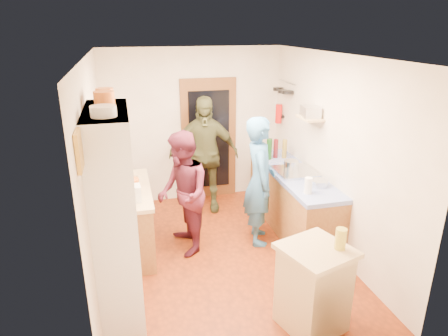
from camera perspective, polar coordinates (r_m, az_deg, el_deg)
name	(u,v)px	position (r m, az deg, el deg)	size (l,w,h in m)	color
floor	(223,255)	(5.53, -0.21, -12.27)	(3.00, 4.00, 0.02)	maroon
ceiling	(222,54)	(4.69, -0.25, 15.94)	(3.00, 4.00, 0.02)	silver
wall_back	(194,126)	(6.85, -4.33, 6.03)	(3.00, 0.02, 2.60)	silver
wall_front	(284,245)	(3.22, 8.63, -10.84)	(3.00, 0.02, 2.60)	silver
wall_left	(96,174)	(4.84, -17.85, -0.82)	(0.02, 4.00, 2.60)	silver
wall_right	(332,154)	(5.50, 15.22, 1.90)	(0.02, 4.00, 2.60)	silver
door_frame	(209,140)	(6.92, -2.17, 4.07)	(0.95, 0.06, 2.10)	brown
door_glass	(209,140)	(6.89, -2.11, 4.00)	(0.70, 0.02, 1.70)	black
hutch_body	(116,218)	(4.17, -15.17, -6.94)	(0.40, 1.20, 2.20)	white
hutch_top_shelf	(105,112)	(3.82, -16.62, 7.70)	(0.40, 1.14, 0.04)	white
plate_stack	(103,111)	(3.52, -16.85, 7.78)	(0.22, 0.22, 0.09)	white
orange_pot_a	(104,100)	(3.89, -16.73, 9.35)	(0.19, 0.19, 0.15)	orange
orange_pot_b	(105,96)	(4.09, -16.65, 9.82)	(0.17, 0.17, 0.15)	orange
left_counter_base	(128,221)	(5.59, -13.50, -7.39)	(0.60, 1.40, 0.85)	olive
left_counter_top	(126,190)	(5.40, -13.88, -3.13)	(0.64, 1.44, 0.05)	tan
toaster	(130,194)	(4.96, -13.33, -3.62)	(0.27, 0.18, 0.20)	white
kettle	(121,190)	(5.16, -14.49, -3.00)	(0.15, 0.15, 0.16)	white
orange_bowl	(131,182)	(5.46, -13.12, -2.01)	(0.21, 0.21, 0.09)	orange
chopping_board	(126,175)	(5.84, -13.81, -0.95)	(0.30, 0.22, 0.03)	tan
right_counter_base	(292,202)	(6.10, 9.67, -4.76)	(0.60, 2.20, 0.84)	olive
right_counter_top	(294,174)	(5.93, 9.92, -0.80)	(0.62, 2.22, 0.06)	#1735B6
hob	(295,172)	(5.87, 10.14, -0.51)	(0.55, 0.58, 0.04)	silver
pot_on_hob	(291,165)	(5.86, 9.55, 0.41)	(0.21, 0.21, 0.14)	silver
bottle_a	(269,149)	(6.37, 6.48, 2.72)	(0.09, 0.09, 0.34)	#143F14
bottle_b	(276,149)	(6.46, 7.39, 2.78)	(0.08, 0.08, 0.30)	#591419
bottle_c	(285,149)	(6.46, 8.64, 2.72)	(0.08, 0.08, 0.30)	olive
paper_towel	(308,186)	(5.16, 11.94, -2.49)	(0.10, 0.10, 0.21)	white
mixing_bowl	(319,183)	(5.44, 13.43, -2.11)	(0.23, 0.23, 0.09)	silver
island_base	(313,290)	(4.26, 12.60, -16.65)	(0.55, 0.55, 0.86)	tan
island_top	(317,250)	(4.01, 13.10, -11.40)	(0.62, 0.62, 0.05)	tan
cutting_board	(309,249)	(4.00, 12.08, -11.20)	(0.35, 0.28, 0.02)	white
oil_jar	(341,239)	(3.99, 16.33, -9.68)	(0.11, 0.11, 0.21)	#AD9E2D
pan_rail	(287,82)	(6.66, 9.02, 12.02)	(0.02, 0.02, 0.65)	silver
pan_hang_a	(288,92)	(6.49, 9.06, 10.66)	(0.18, 0.18, 0.05)	black
pan_hang_b	(283,91)	(6.68, 8.38, 10.77)	(0.16, 0.16, 0.05)	black
pan_hang_c	(278,89)	(6.86, 7.74, 11.13)	(0.17, 0.17, 0.05)	black
wall_shelf	(310,118)	(5.72, 12.18, 6.99)	(0.26, 0.42, 0.03)	tan
radio	(310,112)	(5.70, 12.24, 7.87)	(0.22, 0.30, 0.15)	silver
ext_bracket	(282,116)	(6.92, 8.26, 7.31)	(0.06, 0.10, 0.04)	black
fire_extinguisher	(279,114)	(6.89, 7.82, 7.69)	(0.11, 0.11, 0.32)	red
picture_frame	(79,151)	(3.14, -20.01, 2.33)	(0.03, 0.25, 0.30)	gold
person_hob	(262,182)	(5.47, 5.50, -2.00)	(0.66, 0.43, 1.81)	#306499
person_left	(184,193)	(5.31, -5.69, -3.51)	(0.81, 0.63, 1.67)	#4C1727
person_back	(205,155)	(6.43, -2.78, 1.91)	(1.12, 0.46, 1.90)	#3A3C20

